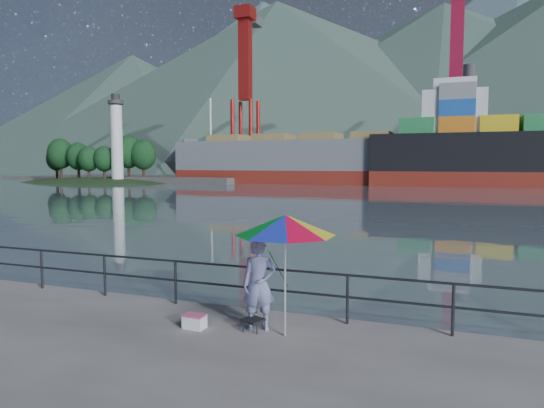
{
  "coord_description": "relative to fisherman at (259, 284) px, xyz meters",
  "views": [
    {
      "loc": [
        4.91,
        -7.8,
        3.25
      ],
      "look_at": [
        -0.22,
        6.0,
        2.0
      ],
      "focal_mm": 32.0,
      "sensor_mm": 36.0,
      "label": 1
    }
  ],
  "objects": [
    {
      "name": "bulk_carrier",
      "position": [
        -12.57,
        71.33,
        3.17
      ],
      "size": [
        56.38,
        9.76,
        14.5
      ],
      "color": "maroon",
      "rests_on": "ground"
    },
    {
      "name": "folding_stool",
      "position": [
        -0.07,
        -0.15,
        -0.76
      ],
      "size": [
        0.47,
        0.47,
        0.24
      ],
      "color": "black",
      "rests_on": "ground"
    },
    {
      "name": "far_dock",
      "position": [
        8.56,
        92.2,
        -0.89
      ],
      "size": [
        200.0,
        40.0,
        0.4
      ],
      "primitive_type": "cube",
      "color": "#514F4C",
      "rests_on": "ground"
    },
    {
      "name": "lighthouse_islet",
      "position": [
        -56.41,
        61.19,
        -0.63
      ],
      "size": [
        48.0,
        26.4,
        19.2
      ],
      "color": "#263F1E",
      "rests_on": "ground"
    },
    {
      "name": "beach_umbrella",
      "position": [
        0.61,
        -0.2,
        1.22
      ],
      "size": [
        2.49,
        2.49,
        2.3
      ],
      "color": "white",
      "rests_on": "ground"
    },
    {
      "name": "cooler_bag",
      "position": [
        -1.2,
        -0.41,
        -0.77
      ],
      "size": [
        0.43,
        0.3,
        0.24
      ],
      "primitive_type": "cube",
      "rotation": [
        0.0,
        0.0,
        -0.04
      ],
      "color": "white",
      "rests_on": "ground"
    },
    {
      "name": "fisherman",
      "position": [
        0.0,
        0.0,
        0.0
      ],
      "size": [
        0.75,
        0.62,
        1.77
      ],
      "primitive_type": "imported",
      "rotation": [
        0.0,
        0.0,
        0.35
      ],
      "color": "#2F3D8E",
      "rests_on": "ground"
    },
    {
      "name": "harbor_water",
      "position": [
        -1.44,
        129.2,
        -0.89
      ],
      "size": [
        500.0,
        280.0,
        0.0
      ],
      "primitive_type": "cube",
      "color": "#505E68",
      "rests_on": "ground"
    },
    {
      "name": "fishing_rod",
      "position": [
        -0.02,
        1.24,
        -0.89
      ],
      "size": [
        0.15,
        1.61,
        1.13
      ],
      "primitive_type": "cylinder",
      "rotation": [
        0.96,
        0.0,
        0.08
      ],
      "color": "black",
      "rests_on": "ground"
    },
    {
      "name": "guardrail",
      "position": [
        -1.44,
        0.9,
        -0.37
      ],
      "size": [
        22.0,
        0.06,
        1.03
      ],
      "color": "#2D3033",
      "rests_on": "ground"
    }
  ]
}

